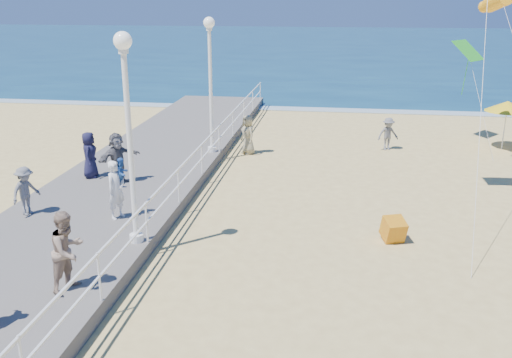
# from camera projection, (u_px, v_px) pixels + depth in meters

# --- Properties ---
(ground) EXTENTS (160.00, 160.00, 0.00)m
(ground) POSITION_uv_depth(u_px,v_px,m) (343.00, 269.00, 14.23)
(ground) COLOR #D8BE71
(ground) RESTS_ON ground
(ocean) EXTENTS (160.00, 90.00, 0.05)m
(ocean) POSITION_uv_depth(u_px,v_px,m) (344.00, 46.00, 75.38)
(ocean) COLOR navy
(ocean) RESTS_ON ground
(surf_line) EXTENTS (160.00, 1.20, 0.04)m
(surf_line) POSITION_uv_depth(u_px,v_px,m) (344.00, 110.00, 33.51)
(surf_line) COLOR silver
(surf_line) RESTS_ON ground
(boardwalk) EXTENTS (5.00, 44.00, 0.40)m
(boardwalk) POSITION_uv_depth(u_px,v_px,m) (60.00, 243.00, 15.21)
(boardwalk) COLOR slate
(boardwalk) RESTS_ON ground
(railing) EXTENTS (0.05, 42.00, 0.55)m
(railing) POSITION_uv_depth(u_px,v_px,m) (146.00, 211.00, 14.55)
(railing) COLOR white
(railing) RESTS_ON boardwalk
(lamp_post_mid) EXTENTS (0.44, 0.44, 5.32)m
(lamp_post_mid) POSITION_uv_depth(u_px,v_px,m) (128.00, 118.00, 13.84)
(lamp_post_mid) COLOR white
(lamp_post_mid) RESTS_ON boardwalk
(lamp_post_far) EXTENTS (0.44, 0.44, 5.32)m
(lamp_post_far) POSITION_uv_depth(u_px,v_px,m) (210.00, 71.00, 22.31)
(lamp_post_far) COLOR white
(lamp_post_far) RESTS_ON boardwalk
(woman_holding_toddler) EXTENTS (0.61, 0.73, 1.70)m
(woman_holding_toddler) POSITION_uv_depth(u_px,v_px,m) (116.00, 190.00, 16.16)
(woman_holding_toddler) COLOR silver
(woman_holding_toddler) RESTS_ON boardwalk
(toddler_held) EXTENTS (0.48, 0.54, 0.90)m
(toddler_held) POSITION_uv_depth(u_px,v_px,m) (122.00, 173.00, 16.14)
(toddler_held) COLOR #2F61B2
(toddler_held) RESTS_ON boardwalk
(spectator_1) EXTENTS (0.91, 1.03, 1.80)m
(spectator_1) POSITION_uv_depth(u_px,v_px,m) (68.00, 251.00, 12.19)
(spectator_1) COLOR gray
(spectator_1) RESTS_ON boardwalk
(spectator_2) EXTENTS (0.82, 1.06, 1.44)m
(spectator_2) POSITION_uv_depth(u_px,v_px,m) (26.00, 191.00, 16.46)
(spectator_2) COLOR slate
(spectator_2) RESTS_ON boardwalk
(spectator_4) EXTENTS (0.66, 0.88, 1.62)m
(spectator_4) POSITION_uv_depth(u_px,v_px,m) (90.00, 155.00, 19.82)
(spectator_4) COLOR #181734
(spectator_4) RESTS_ON boardwalk
(spectator_5) EXTENTS (1.33, 1.63, 1.75)m
(spectator_5) POSITION_uv_depth(u_px,v_px,m) (117.00, 158.00, 19.20)
(spectator_5) COLOR #58575C
(spectator_5) RESTS_ON boardwalk
(beach_walker_a) EXTENTS (1.04, 0.79, 1.43)m
(beach_walker_a) POSITION_uv_depth(u_px,v_px,m) (388.00, 134.00, 24.90)
(beach_walker_a) COLOR slate
(beach_walker_a) RESTS_ON ground
(beach_walker_c) EXTENTS (0.93, 0.98, 1.68)m
(beach_walker_c) POSITION_uv_depth(u_px,v_px,m) (248.00, 135.00, 24.23)
(beach_walker_c) COLOR gray
(beach_walker_c) RESTS_ON ground
(box_kite) EXTENTS (0.76, 0.85, 0.74)m
(box_kite) POSITION_uv_depth(u_px,v_px,m) (393.00, 231.00, 15.71)
(box_kite) COLOR #C2490B
(box_kite) RESTS_ON ground
(beach_umbrella) EXTENTS (1.90, 1.90, 2.14)m
(beach_umbrella) POSITION_uv_depth(u_px,v_px,m) (507.00, 106.00, 24.67)
(beach_umbrella) COLOR white
(beach_umbrella) RESTS_ON ground
(kite_windsock) EXTENTS (0.96, 2.43, 1.03)m
(kite_windsock) POSITION_uv_depth(u_px,v_px,m) (498.00, 1.00, 20.01)
(kite_windsock) COLOR orange
(kite_diamond_green) EXTENTS (1.62, 1.67, 0.85)m
(kite_diamond_green) POSITION_uv_depth(u_px,v_px,m) (468.00, 50.00, 25.55)
(kite_diamond_green) COLOR green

